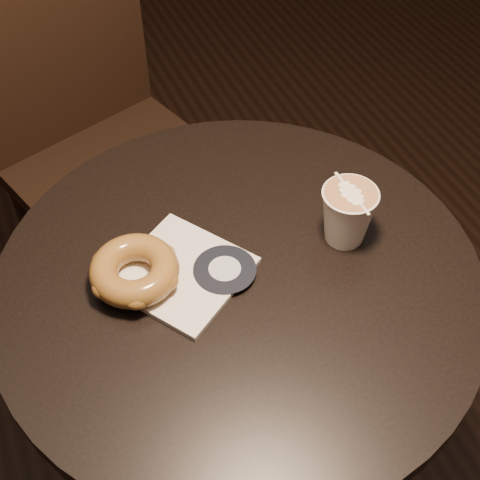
# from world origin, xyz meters

# --- Properties ---
(cafe_table) EXTENTS (0.70, 0.70, 0.75)m
(cafe_table) POSITION_xyz_m (0.00, 0.00, 0.55)
(cafe_table) COLOR black
(cafe_table) RESTS_ON ground
(chair) EXTENTS (0.53, 0.53, 1.06)m
(chair) POSITION_xyz_m (-0.07, 0.66, 0.59)
(chair) COLOR black
(chair) RESTS_ON ground
(pastry_bag) EXTENTS (0.23, 0.23, 0.01)m
(pastry_bag) POSITION_xyz_m (-0.07, 0.03, 0.75)
(pastry_bag) COLOR silver
(pastry_bag) RESTS_ON cafe_table
(doughnut) EXTENTS (0.12, 0.12, 0.04)m
(doughnut) POSITION_xyz_m (-0.14, 0.04, 0.78)
(doughnut) COLOR brown
(doughnut) RESTS_ON pastry_bag
(latte_cup) EXTENTS (0.08, 0.08, 0.09)m
(latte_cup) POSITION_xyz_m (0.17, 0.00, 0.80)
(latte_cup) COLOR white
(latte_cup) RESTS_ON cafe_table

